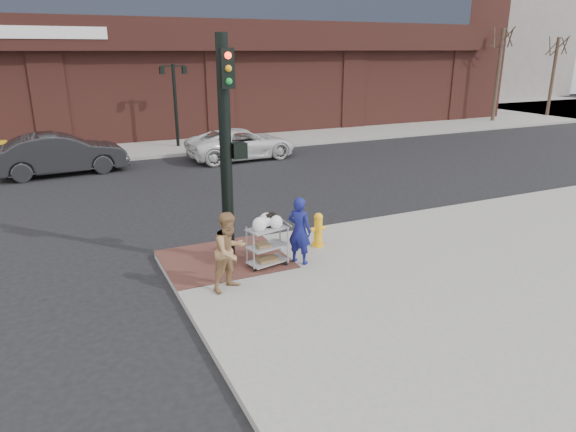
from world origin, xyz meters
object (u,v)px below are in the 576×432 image
traffic_signal_pole (227,146)px  pedestrian_tan (230,251)px  lamp_post (175,96)px  minivan_white (242,144)px  fire_hydrant (318,229)px  sedan_dark (61,154)px  utility_cart (267,243)px  woman_blue (300,230)px

traffic_signal_pole → pedestrian_tan: traffic_signal_pole is taller
lamp_post → minivan_white: lamp_post is taller
pedestrian_tan → minivan_white: pedestrian_tan is taller
lamp_post → fire_hydrant: (-0.23, -15.30, -2.02)m
minivan_white → sedan_dark: bearing=85.4°
sedan_dark → pedestrian_tan: bearing=-173.5°
utility_cart → fire_hydrant: (1.60, 0.57, -0.11)m
traffic_signal_pole → pedestrian_tan: size_ratio=3.07×
pedestrian_tan → sedan_dark: pedestrian_tan is taller
sedan_dark → minivan_white: sedan_dark is taller
traffic_signal_pole → minivan_white: 12.56m
sedan_dark → fire_hydrant: size_ratio=5.79×
utility_cart → fire_hydrant: bearing=19.6°
minivan_white → fire_hydrant: (-2.29, -11.58, -0.10)m
sedan_dark → traffic_signal_pole: bearing=-170.0°
lamp_post → fire_hydrant: 15.43m
sedan_dark → utility_cart: bearing=-167.9°
woman_blue → fire_hydrant: size_ratio=1.80×
lamp_post → woman_blue: (-1.10, -16.02, -1.69)m
fire_hydrant → utility_cart: bearing=-160.4°
woman_blue → sedan_dark: (-4.47, 12.53, -0.10)m
traffic_signal_pole → minivan_white: traffic_signal_pole is taller
lamp_post → woman_blue: bearing=-93.9°
utility_cart → pedestrian_tan: bearing=-146.3°
minivan_white → fire_hydrant: bearing=165.8°
woman_blue → fire_hydrant: (0.87, 0.72, -0.34)m
woman_blue → minivan_white: bearing=-49.4°
traffic_signal_pole → fire_hydrant: bearing=-1.8°
woman_blue → lamp_post: bearing=-38.9°
lamp_post → sedan_dark: (-5.57, -3.49, -1.79)m
sedan_dark → minivan_white: 7.64m
minivan_white → utility_cart: (-3.89, -12.15, 0.00)m
traffic_signal_pole → woman_blue: (1.38, -0.79, -1.90)m
fire_hydrant → woman_blue: bearing=-140.4°
traffic_signal_pole → minivan_white: bearing=68.5°
woman_blue → utility_cart: woman_blue is taller
woman_blue → fire_hydrant: 1.18m
woman_blue → traffic_signal_pole: bearing=25.1°
fire_hydrant → minivan_white: bearing=78.8°
traffic_signal_pole → woman_blue: size_ratio=3.20×
traffic_signal_pole → woman_blue: traffic_signal_pole is taller
minivan_white → lamp_post: bearing=26.1°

